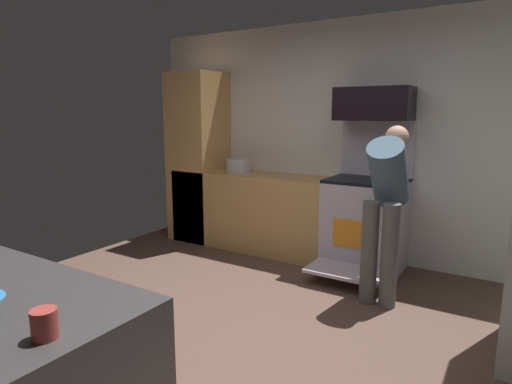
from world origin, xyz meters
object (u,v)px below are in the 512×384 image
(oven_range, at_px, (365,221))
(mug_coffee, at_px, (44,324))
(microwave, at_px, (374,104))
(person_cook, at_px, (386,200))
(stock_pot, at_px, (238,166))

(oven_range, xyz_separation_m, mug_coffee, (0.06, -3.51, 0.44))
(microwave, bearing_deg, person_cook, -63.96)
(oven_range, bearing_deg, person_cook, -60.77)
(mug_coffee, bearing_deg, stock_pot, 115.13)
(stock_pot, bearing_deg, microwave, 2.88)
(microwave, relative_size, person_cook, 0.49)
(mug_coffee, distance_m, stock_pot, 3.89)
(person_cook, relative_size, mug_coffee, 15.50)
(oven_range, xyz_separation_m, stock_pot, (-1.59, 0.01, 0.47))
(microwave, xyz_separation_m, mug_coffee, (0.06, -3.60, -0.75))
(person_cook, bearing_deg, microwave, 116.04)
(microwave, xyz_separation_m, stock_pot, (-1.59, -0.08, -0.72))
(mug_coffee, bearing_deg, microwave, 90.98)
(person_cook, height_order, mug_coffee, person_cook)
(person_cook, bearing_deg, stock_pot, 161.12)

